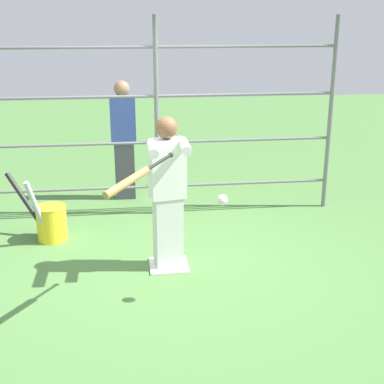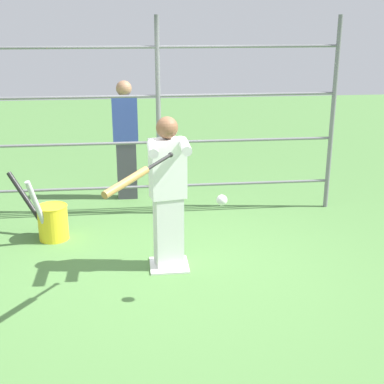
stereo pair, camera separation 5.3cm
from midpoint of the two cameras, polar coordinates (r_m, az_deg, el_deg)
name	(u,v)px [view 2 (the right image)]	position (r m, az deg, el deg)	size (l,w,h in m)	color
ground_plane	(169,266)	(5.69, -2.19, -7.88)	(24.00, 24.00, 0.00)	#4C7A3D
home_plate	(169,265)	(5.68, -2.19, -7.79)	(0.40, 0.40, 0.02)	white
fence_backstop	(159,119)	(6.81, -3.36, 7.73)	(4.62, 0.06, 2.52)	slate
batter	(168,189)	(5.35, -2.28, 0.31)	(0.40, 0.58, 1.59)	silver
baseball_bat_swinging	(132,178)	(4.45, -6.06, 1.45)	(0.62, 0.70, 0.20)	black
softball_in_flight	(222,200)	(4.65, 3.52, -0.87)	(0.10, 0.10, 0.10)	white
bat_bucket	(51,221)	(6.46, -14.58, -2.96)	(0.74, 0.71, 0.80)	yellow
bystander_behind_fence	(126,138)	(7.57, -6.87, 5.69)	(0.35, 0.21, 1.67)	#3F3F47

